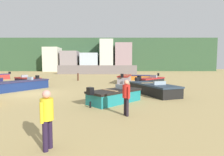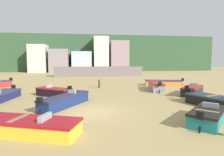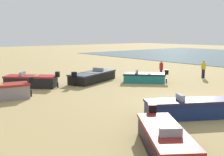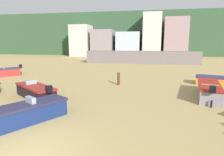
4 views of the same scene
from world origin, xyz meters
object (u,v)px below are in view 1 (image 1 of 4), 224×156
at_px(boat_grey_6, 124,79).
at_px(beach_walker_distant, 126,95).
at_px(boat_black_3, 150,82).
at_px(beach_walker_foreground, 47,115).
at_px(boat_navy_2, 21,85).
at_px(boat_orange_5, 140,77).
at_px(boat_black_7, 27,81).
at_px(boat_teal_9, 114,96).
at_px(boat_black_4, 153,89).
at_px(mooring_post_near_water, 78,77).

relative_size(boat_grey_6, beach_walker_distant, 2.95).
bearing_deg(boat_black_3, beach_walker_distant, -63.31).
height_order(boat_black_3, beach_walker_foreground, beach_walker_foreground).
distance_m(boat_navy_2, boat_grey_6, 11.85).
bearing_deg(boat_orange_5, boat_black_7, 129.16).
distance_m(boat_black_3, boat_teal_9, 9.05).
height_order(boat_teal_9, beach_walker_distant, beach_walker_distant).
relative_size(boat_black_4, boat_grey_6, 1.08).
xyz_separation_m(boat_grey_6, mooring_post_near_water, (-6.57, 2.75, 0.06)).
bearing_deg(mooring_post_near_water, boat_orange_5, 8.29).
bearing_deg(boat_black_3, boat_orange_5, 133.14).
height_order(mooring_post_near_water, beach_walker_foreground, beach_walker_foreground).
relative_size(boat_navy_2, boat_black_7, 1.29).
bearing_deg(boat_orange_5, beach_walker_distant, -176.56).
relative_size(boat_orange_5, boat_teal_9, 1.55).
height_order(boat_navy_2, beach_walker_foreground, beach_walker_foreground).
height_order(boat_grey_6, beach_walker_distant, beach_walker_distant).
relative_size(boat_grey_6, beach_walker_foreground, 2.95).
relative_size(boat_orange_5, boat_black_7, 1.42).
xyz_separation_m(boat_orange_5, beach_walker_foreground, (-6.04, -21.66, 0.57)).
xyz_separation_m(boat_black_3, mooring_post_near_water, (-9.06, 6.34, 0.08)).
distance_m(boat_teal_9, mooring_post_near_water, 15.34).
bearing_deg(boat_navy_2, boat_orange_5, 71.59).
bearing_deg(beach_walker_distant, boat_black_3, -38.71).
height_order(boat_black_4, beach_walker_distant, beach_walker_distant).
relative_size(boat_black_7, boat_teal_9, 1.09).
height_order(boat_grey_6, mooring_post_near_water, boat_grey_6).
relative_size(boat_black_7, beach_walker_foreground, 2.36).
distance_m(boat_black_3, boat_black_7, 13.94).
bearing_deg(boat_teal_9, boat_grey_6, 128.44).
bearing_deg(boat_teal_9, boat_black_4, 90.72).
bearing_deg(boat_black_7, boat_black_4, -80.42).
height_order(boat_black_4, boat_black_7, boat_black_7).
bearing_deg(beach_walker_foreground, boat_teal_9, 176.55).
xyz_separation_m(boat_orange_5, boat_teal_9, (-4.16, -15.82, 0.02)).
height_order(boat_navy_2, mooring_post_near_water, boat_navy_2).
bearing_deg(boat_black_3, boat_teal_9, -71.56).
bearing_deg(boat_black_3, boat_navy_2, -121.54).
relative_size(boat_black_3, boat_teal_9, 1.06).
relative_size(boat_black_7, beach_walker_distant, 2.36).
bearing_deg(boat_grey_6, mooring_post_near_water, 168.91).
relative_size(boat_navy_2, boat_black_3, 1.33).
height_order(boat_black_7, mooring_post_near_water, boat_black_7).
distance_m(boat_grey_6, mooring_post_near_water, 7.12).
height_order(mooring_post_near_water, beach_walker_distant, beach_walker_distant).
height_order(boat_black_3, mooring_post_near_water, boat_black_3).
bearing_deg(boat_orange_5, boat_black_4, -170.28).
height_order(boat_black_4, beach_walker_foreground, beach_walker_foreground).
bearing_deg(boat_black_4, boat_grey_6, -100.02).
xyz_separation_m(boat_black_4, mooring_post_near_water, (-8.15, 11.40, 0.12)).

